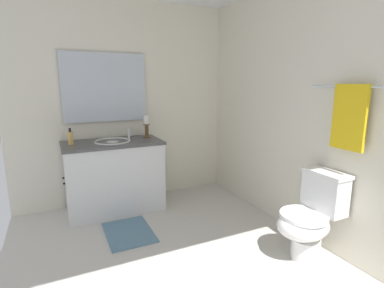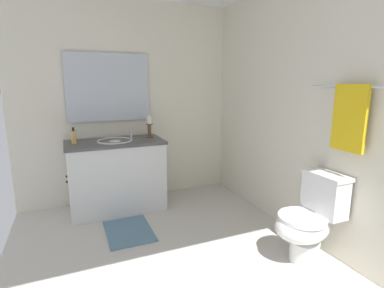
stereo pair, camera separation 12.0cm
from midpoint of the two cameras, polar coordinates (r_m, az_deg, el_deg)
name	(u,v)px [view 1 (the left image)]	position (r m, az deg, el deg)	size (l,w,h in m)	color
floor	(171,258)	(2.73, -5.54, -21.16)	(3.02, 2.67, 0.02)	beige
wall_back	(297,109)	(3.02, 18.65, 6.47)	(3.02, 0.04, 2.45)	silver
wall_left	(124,103)	(3.76, -13.91, 7.67)	(0.04, 2.67, 2.45)	silver
vanity_cabinet	(114,176)	(3.55, -15.80, -6.05)	(0.58, 1.10, 0.82)	silver
sink_basin	(113,145)	(3.46, -16.13, -0.18)	(0.40, 0.40, 0.24)	white
mirror	(105,88)	(3.67, -17.46, 10.43)	(0.02, 0.97, 0.80)	silver
candle_holder_tall	(147,126)	(3.60, -9.77, 3.43)	(0.09, 0.09, 0.26)	brown
soap_bottle	(71,138)	(3.43, -23.49, 1.11)	(0.06, 0.06, 0.18)	#E5B259
toilet	(309,218)	(2.69, 20.68, -13.30)	(0.39, 0.54, 0.75)	white
towel_bar	(354,87)	(2.55, 27.82, 9.86)	(0.02, 0.02, 0.81)	silver
towel_near_vanity	(349,117)	(2.55, 27.08, 4.63)	(0.28, 0.03, 0.51)	yellow
bath_mat	(129,232)	(3.14, -13.32, -16.37)	(0.60, 0.44, 0.02)	slate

